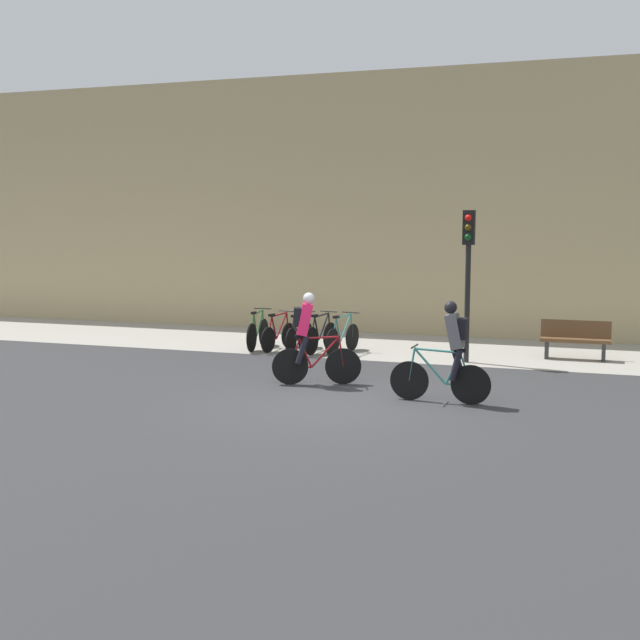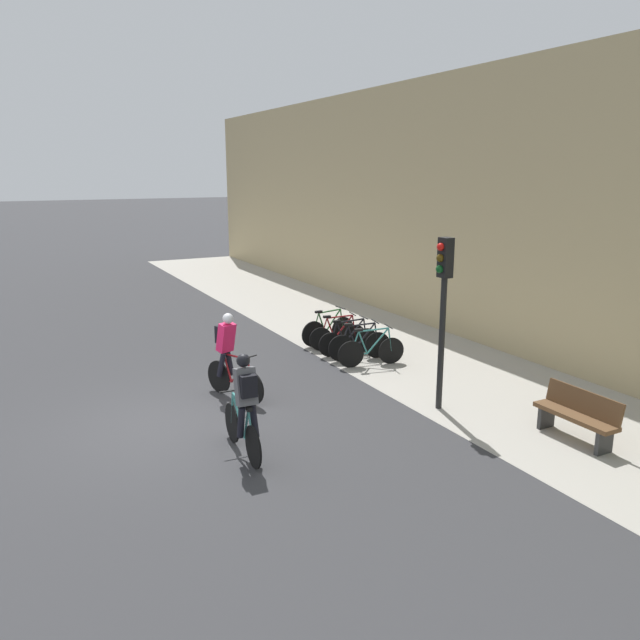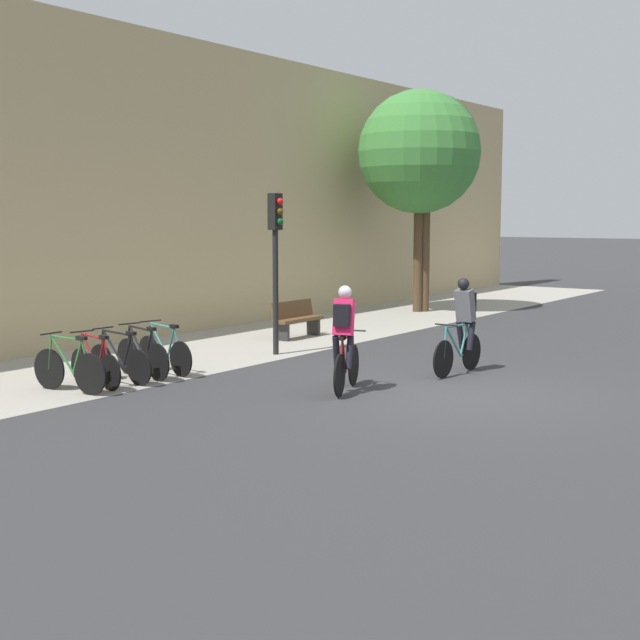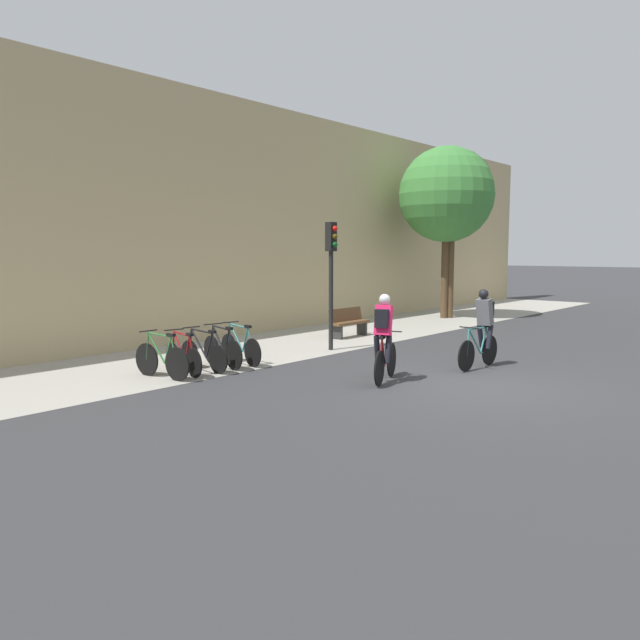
{
  "view_description": "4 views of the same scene",
  "coord_description": "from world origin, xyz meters",
  "views": [
    {
      "loc": [
        4.14,
        -12.91,
        3.12
      ],
      "look_at": [
        -1.18,
        3.06,
        1.08
      ],
      "focal_mm": 45.0,
      "sensor_mm": 36.0,
      "label": 1
    },
    {
      "loc": [
        10.91,
        -2.51,
        4.6
      ],
      "look_at": [
        -0.71,
        3.56,
        1.47
      ],
      "focal_mm": 35.0,
      "sensor_mm": 36.0,
      "label": 2
    },
    {
      "loc": [
        -13.06,
        -6.59,
        2.95
      ],
      "look_at": [
        -0.5,
        2.33,
        1.13
      ],
      "focal_mm": 50.0,
      "sensor_mm": 36.0,
      "label": 3
    },
    {
      "loc": [
        -11.16,
        -5.47,
        2.64
      ],
      "look_at": [
        -1.71,
        2.54,
        1.27
      ],
      "focal_mm": 35.0,
      "sensor_mm": 36.0,
      "label": 4
    }
  ],
  "objects": [
    {
      "name": "ground",
      "position": [
        0.0,
        0.0,
        0.0
      ],
      "size": [
        200.0,
        200.0,
        0.0
      ],
      "primitive_type": "plane",
      "color": "#333335"
    },
    {
      "name": "kerb_strip",
      "position": [
        0.0,
        6.75,
        0.0
      ],
      "size": [
        44.0,
        4.5,
        0.01
      ],
      "primitive_type": "cube",
      "color": "#A39E93",
      "rests_on": "ground"
    },
    {
      "name": "building_facade",
      "position": [
        0.0,
        9.3,
        3.64
      ],
      "size": [
        44.0,
        0.6,
        7.28
      ],
      "primitive_type": "cube",
      "color": "tan",
      "rests_on": "ground"
    },
    {
      "name": "cyclist_pink",
      "position": [
        -0.91,
        1.54,
        0.95
      ],
      "size": [
        1.64,
        0.69,
        1.79
      ],
      "color": "black",
      "rests_on": "ground"
    },
    {
      "name": "cyclist_grey",
      "position": [
        1.96,
        0.8,
        0.95
      ],
      "size": [
        1.78,
        0.46,
        1.79
      ],
      "color": "black",
      "rests_on": "ground"
    },
    {
      "name": "parked_bike_0",
      "position": [
        -3.55,
        5.29,
        0.41
      ],
      "size": [
        0.46,
        1.65,
        0.98
      ],
      "color": "black",
      "rests_on": "ground"
    },
    {
      "name": "parked_bike_1",
      "position": [
        -3.0,
        5.29,
        0.38
      ],
      "size": [
        0.46,
        1.57,
        0.95
      ],
      "color": "black",
      "rests_on": "ground"
    },
    {
      "name": "parked_bike_2",
      "position": [
        -2.45,
        5.29,
        0.39
      ],
      "size": [
        0.46,
        1.68,
        0.95
      ],
      "color": "black",
      "rests_on": "ground"
    },
    {
      "name": "parked_bike_3",
      "position": [
        -1.9,
        5.29,
        0.4
      ],
      "size": [
        0.46,
        1.63,
        0.97
      ],
      "color": "black",
      "rests_on": "ground"
    },
    {
      "name": "parked_bike_4",
      "position": [
        -1.35,
        5.29,
        0.4
      ],
      "size": [
        0.48,
        1.69,
        0.96
      ],
      "color": "black",
      "rests_on": "ground"
    },
    {
      "name": "traffic_light_pole",
      "position": [
        1.64,
        4.99,
        2.36
      ],
      "size": [
        0.26,
        0.3,
        3.4
      ],
      "color": "black",
      "rests_on": "ground"
    },
    {
      "name": "bench",
      "position": [
        3.96,
        6.19,
        0.47
      ],
      "size": [
        1.55,
        0.44,
        0.89
      ],
      "color": "brown",
      "rests_on": "ground"
    }
  ]
}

